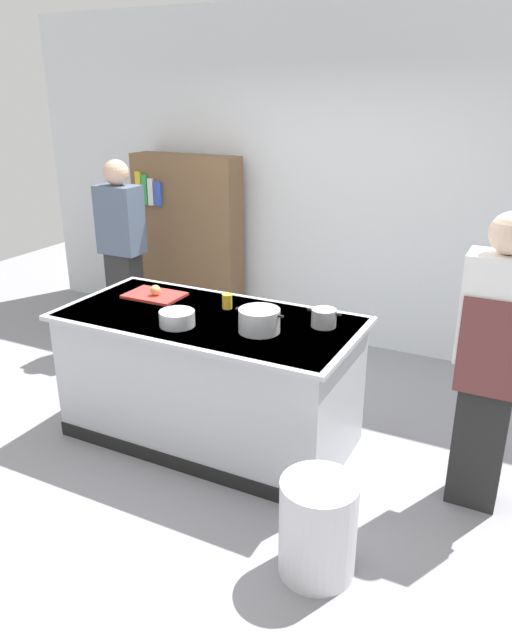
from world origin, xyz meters
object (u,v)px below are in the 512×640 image
at_px(stock_pot, 259,320).
at_px(sauce_pan, 324,318).
at_px(person_chef, 492,360).
at_px(bookshelf, 188,242).
at_px(person_guest, 123,252).
at_px(mixing_bowl, 177,318).
at_px(trash_bin, 318,527).
at_px(onion, 155,290).
at_px(juice_cup, 227,301).

height_order(stock_pot, sauce_pan, stock_pot).
distance_m(person_chef, bookshelf, 3.49).
relative_size(person_chef, bookshelf, 1.01).
bearing_deg(sauce_pan, stock_pot, -141.21).
height_order(person_guest, bookshelf, person_guest).
relative_size(mixing_bowl, person_chef, 0.13).
bearing_deg(person_chef, bookshelf, 57.92).
xyz_separation_m(mixing_bowl, trash_bin, (1.21, -0.62, -0.69)).
bearing_deg(bookshelf, mixing_bowl, -58.78).
bearing_deg(trash_bin, sauce_pan, 110.69).
distance_m(mixing_bowl, person_guest, 1.91).
distance_m(onion, mixing_bowl, 0.57).
bearing_deg(juice_cup, stock_pot, -35.86).
bearing_deg(stock_pot, person_guest, 149.91).
xyz_separation_m(mixing_bowl, person_guest, (-1.43, 1.26, -0.04)).
distance_m(juice_cup, bookshelf, 2.10).
height_order(juice_cup, person_chef, person_chef).
xyz_separation_m(juice_cup, person_guest, (-1.56, 0.85, -0.04)).
distance_m(stock_pot, juice_cup, 0.47).
height_order(sauce_pan, bookshelf, bookshelf).
distance_m(onion, person_guest, 1.34).
relative_size(stock_pot, juice_cup, 3.21).
height_order(onion, person_guest, person_guest).
bearing_deg(stock_pot, sauce_pan, 38.79).
distance_m(juice_cup, trash_bin, 1.65).
distance_m(sauce_pan, trash_bin, 1.29).
distance_m(person_chef, person_guest, 3.39).
xyz_separation_m(stock_pot, bookshelf, (-1.73, 1.88, -0.12)).
bearing_deg(juice_cup, person_guest, 151.42).
relative_size(juice_cup, person_chef, 0.06).
height_order(onion, sauce_pan, sauce_pan).
height_order(onion, person_chef, person_chef).
bearing_deg(trash_bin, person_chef, 56.73).
distance_m(onion, bookshelf, 1.83).
height_order(juice_cup, bookshelf, bookshelf).
bearing_deg(trash_bin, person_guest, 144.50).
bearing_deg(stock_pot, person_chef, 7.59).
bearing_deg(person_chef, sauce_pan, 82.47).
height_order(sauce_pan, juice_cup, sauce_pan).
relative_size(stock_pot, bookshelf, 0.19).
xyz_separation_m(onion, juice_cup, (0.56, 0.04, -0.01)).
bearing_deg(person_chef, juice_cup, 83.87).
bearing_deg(bookshelf, person_chef, -29.20).
distance_m(trash_bin, bookshelf, 3.64).
bearing_deg(juice_cup, trash_bin, -43.73).
relative_size(stock_pot, person_chef, 0.19).
bearing_deg(onion, sauce_pan, 1.11).
bearing_deg(bookshelf, person_guest, -105.40).
height_order(onion, trash_bin, onion).
distance_m(onion, stock_pot, 0.96).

